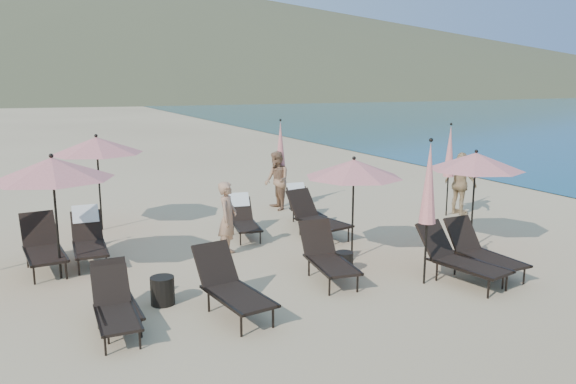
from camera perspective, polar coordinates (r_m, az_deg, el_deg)
name	(u,v)px	position (r m, az deg, el deg)	size (l,w,h in m)	color
ground	(371,285)	(10.43, 8.44, -9.37)	(800.00, 800.00, 0.00)	#D6BA8C
volcanic_headland	(172,37)	(320.89, -11.72, 15.17)	(690.00, 690.00, 55.00)	brown
lounger_0	(116,298)	(9.10, -17.11, -10.27)	(0.59, 1.48, 0.84)	black
lounger_1	(115,307)	(8.77, -17.15, -11.10)	(0.59, 1.48, 0.84)	black
lounger_2	(231,286)	(9.04, -5.80, -9.45)	(0.90, 1.81, 1.00)	black
lounger_3	(327,256)	(10.52, 3.99, -6.47)	(0.86, 1.76, 0.97)	black
lounger_4	(459,257)	(10.82, 16.96, -6.36)	(1.01, 1.84, 1.00)	black
lounger_5	(482,251)	(11.41, 19.08, -5.66)	(0.68, 1.70, 0.97)	black
lounger_6	(43,246)	(12.02, -23.63, -5.04)	(0.82, 1.81, 1.01)	black
lounger_7	(88,237)	(12.23, -19.61, -4.34)	(0.68, 1.70, 1.05)	black
lounger_8	(244,217)	(13.41, -4.54, -2.59)	(0.79, 1.58, 0.94)	black
lounger_9	(316,216)	(13.36, 2.90, -2.49)	(1.00, 1.87, 1.02)	black
lounger_10	(303,205)	(14.63, 1.59, -1.35)	(0.69, 1.57, 0.95)	black
umbrella_open_0	(52,168)	(11.02, -22.84, 2.22)	(2.20, 2.20, 2.36)	black
umbrella_open_1	(354,169)	(11.41, 6.70, 2.38)	(2.00, 2.00, 2.16)	black
umbrella_open_2	(476,161)	(12.76, 18.53, 2.98)	(2.04, 2.04, 2.20)	black
umbrella_open_3	(97,145)	(14.37, -18.87, 4.50)	(2.22, 2.22, 2.39)	black
umbrella_closed_0	(429,184)	(10.23, 14.12, 0.81)	(0.31, 0.31, 2.67)	black
umbrella_closed_1	(450,152)	(15.75, 16.10, 3.96)	(0.30, 0.30, 2.54)	black
umbrella_closed_3	(280,146)	(16.12, -0.77, 4.66)	(0.30, 0.30, 2.58)	black
side_table_0	(163,291)	(9.67, -12.63, -9.74)	(0.40, 0.40, 0.47)	black
side_table_1	(344,262)	(10.99, 5.73, -7.10)	(0.35, 0.35, 0.41)	black
beachgoer_a	(228,218)	(11.94, -6.15, -2.68)	(0.58, 0.38, 1.58)	tan
beachgoer_b	(277,181)	(16.01, -1.16, 1.15)	(0.82, 0.64, 1.68)	#9A6E4F
beachgoer_c	(461,184)	(16.14, 17.13, 0.82)	(1.01, 0.42, 1.73)	tan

